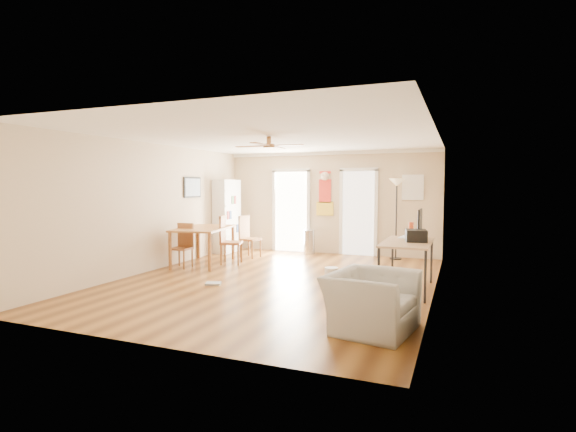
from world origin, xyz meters
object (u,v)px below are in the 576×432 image
at_px(dining_chair_right_b, 231,240).
at_px(dining_chair_near, 181,246).
at_px(dining_table, 204,246).
at_px(armchair, 371,301).
at_px(printer, 416,236).
at_px(bookshelf, 227,216).
at_px(torchiere_lamp, 396,219).
at_px(dining_chair_right_a, 250,237).
at_px(trash_can, 309,242).
at_px(computer_desk, 407,266).
at_px(wastebasket_b, 387,292).
at_px(wastebasket_a, 331,275).

relative_size(dining_chair_right_b, dining_chair_near, 1.15).
xyz_separation_m(dining_table, armchair, (4.30, -3.05, -0.06)).
bearing_deg(dining_chair_right_b, printer, -121.25).
height_order(bookshelf, torchiere_lamp, torchiere_lamp).
relative_size(dining_chair_right_a, dining_chair_right_b, 0.94).
relative_size(trash_can, computer_desk, 0.40).
xyz_separation_m(torchiere_lamp, computer_desk, (0.60, -3.07, -0.54)).
xyz_separation_m(trash_can, wastebasket_b, (2.57, -3.93, -0.15)).
xyz_separation_m(dining_chair_right_a, armchair, (3.75, -4.25, -0.15)).
bearing_deg(wastebasket_a, computer_desk, -2.52).
bearing_deg(bookshelf, computer_desk, -7.93).
distance_m(dining_table, dining_chair_near, 0.57).
xyz_separation_m(dining_chair_near, armchair, (4.52, -2.52, -0.12)).
distance_m(bookshelf, dining_chair_near, 2.31).
xyz_separation_m(dining_chair_right_a, torchiere_lamp, (3.32, 1.04, 0.45)).
relative_size(bookshelf, computer_desk, 1.24).
bearing_deg(dining_chair_right_a, dining_table, 164.21).
bearing_deg(armchair, dining_chair_right_a, 51.45).
bearing_deg(printer, trash_can, 122.89).
relative_size(torchiere_lamp, wastebasket_a, 6.79).
height_order(torchiere_lamp, wastebasket_a, torchiere_lamp).
distance_m(dining_chair_right_b, printer, 4.20).
height_order(dining_chair_right_a, dining_chair_right_b, dining_chair_right_b).
distance_m(printer, wastebasket_a, 1.64).
relative_size(printer, wastebasket_b, 1.24).
xyz_separation_m(torchiere_lamp, printer, (0.73, -3.03, -0.03)).
relative_size(bookshelf, wastebasket_a, 6.75).
xyz_separation_m(dining_chair_near, torchiere_lamp, (4.08, 2.77, 0.49)).
bearing_deg(torchiere_lamp, wastebasket_b, -84.03).
height_order(torchiere_lamp, wastebasket_b, torchiere_lamp).
relative_size(wastebasket_a, armchair, 0.26).
relative_size(dining_chair_near, printer, 2.43).
bearing_deg(dining_table, trash_can, 52.67).
height_order(dining_chair_near, torchiere_lamp, torchiere_lamp).
distance_m(dining_chair_right_a, printer, 4.54).
relative_size(dining_chair_near, armchair, 0.87).
height_order(dining_chair_right_b, wastebasket_b, dining_chair_right_b).
relative_size(dining_chair_right_b, computer_desk, 0.70).
height_order(dining_chair_right_a, wastebasket_b, dining_chair_right_a).
xyz_separation_m(torchiere_lamp, wastebasket_a, (-0.71, -3.01, -0.81)).
xyz_separation_m(dining_table, wastebasket_a, (3.15, -0.77, -0.27)).
relative_size(computer_desk, wastebasket_a, 5.46).
bearing_deg(armchair, computer_desk, 5.75).
xyz_separation_m(printer, wastebasket_b, (-0.32, -0.90, -0.76)).
bearing_deg(torchiere_lamp, dining_chair_right_b, -149.25).
bearing_deg(dining_chair_right_a, dining_chair_right_b, -171.28).
bearing_deg(torchiere_lamp, wastebasket_a, -103.34).
distance_m(dining_chair_right_a, armchair, 5.67).
xyz_separation_m(torchiere_lamp, wastebasket_b, (0.41, -3.93, -0.80)).
relative_size(wastebasket_b, armchair, 0.29).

